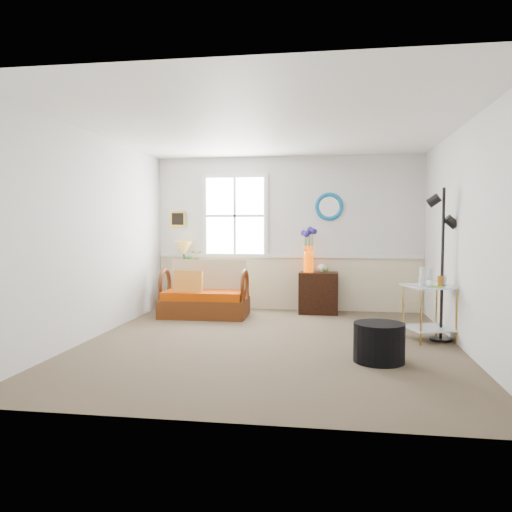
# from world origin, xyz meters

# --- Properties ---
(floor) EXTENTS (4.50, 5.00, 0.01)m
(floor) POSITION_xyz_m (0.00, 0.00, 0.00)
(floor) COLOR brown
(floor) RESTS_ON ground
(ceiling) EXTENTS (4.50, 5.00, 0.01)m
(ceiling) POSITION_xyz_m (0.00, 0.00, 2.60)
(ceiling) COLOR white
(ceiling) RESTS_ON walls
(walls) EXTENTS (4.51, 5.01, 2.60)m
(walls) POSITION_xyz_m (0.00, 0.00, 1.30)
(walls) COLOR silver
(walls) RESTS_ON floor
(wainscot) EXTENTS (4.46, 0.02, 0.90)m
(wainscot) POSITION_xyz_m (0.00, 2.48, 0.45)
(wainscot) COLOR beige
(wainscot) RESTS_ON walls
(chair_rail) EXTENTS (4.46, 0.04, 0.06)m
(chair_rail) POSITION_xyz_m (0.00, 2.47, 0.92)
(chair_rail) COLOR white
(chair_rail) RESTS_ON walls
(window) EXTENTS (1.14, 0.06, 1.44)m
(window) POSITION_xyz_m (-0.90, 2.47, 1.60)
(window) COLOR white
(window) RESTS_ON walls
(picture) EXTENTS (0.28, 0.03, 0.28)m
(picture) POSITION_xyz_m (-1.92, 2.48, 1.55)
(picture) COLOR #AD8D2F
(picture) RESTS_ON walls
(mirror) EXTENTS (0.47, 0.07, 0.47)m
(mirror) POSITION_xyz_m (0.70, 2.48, 1.75)
(mirror) COLOR #1B82BC
(mirror) RESTS_ON walls
(loveseat) EXTENTS (1.35, 0.78, 0.88)m
(loveseat) POSITION_xyz_m (-1.22, 1.63, 0.44)
(loveseat) COLOR #622F12
(loveseat) RESTS_ON floor
(throw_pillow) EXTENTS (0.45, 0.13, 0.44)m
(throw_pillow) POSITION_xyz_m (-1.45, 1.50, 0.51)
(throw_pillow) COLOR #B94911
(throw_pillow) RESTS_ON loveseat
(lamp_stand) EXTENTS (0.40, 0.40, 0.62)m
(lamp_stand) POSITION_xyz_m (-1.77, 2.30, 0.31)
(lamp_stand) COLOR black
(lamp_stand) RESTS_ON floor
(table_lamp) EXTENTS (0.30, 0.30, 0.55)m
(table_lamp) POSITION_xyz_m (-1.77, 2.34, 0.89)
(table_lamp) COLOR gold
(table_lamp) RESTS_ON lamp_stand
(potted_plant) EXTENTS (0.50, 0.51, 0.30)m
(potted_plant) POSITION_xyz_m (-1.62, 2.30, 0.77)
(potted_plant) COLOR #4F7F3D
(potted_plant) RESTS_ON lamp_stand
(cabinet) EXTENTS (0.64, 0.42, 0.67)m
(cabinet) POSITION_xyz_m (0.54, 2.18, 0.34)
(cabinet) COLOR black
(cabinet) RESTS_ON floor
(flower_vase) EXTENTS (0.25, 0.25, 0.71)m
(flower_vase) POSITION_xyz_m (0.38, 2.20, 1.03)
(flower_vase) COLOR #F04E00
(flower_vase) RESTS_ON cabinet
(side_table) EXTENTS (0.69, 0.69, 0.69)m
(side_table) POSITION_xyz_m (1.95, 0.43, 0.35)
(side_table) COLOR #AF8839
(side_table) RESTS_ON floor
(tabletop_items) EXTENTS (0.40, 0.40, 0.22)m
(tabletop_items) POSITION_xyz_m (1.98, 0.43, 0.80)
(tabletop_items) COLOR silver
(tabletop_items) RESTS_ON side_table
(floor_lamp) EXTENTS (0.35, 0.35, 1.90)m
(floor_lamp) POSITION_xyz_m (2.10, 0.46, 0.95)
(floor_lamp) COLOR black
(floor_lamp) RESTS_ON floor
(ottoman) EXTENTS (0.58, 0.58, 0.41)m
(ottoman) POSITION_xyz_m (1.24, -0.66, 0.21)
(ottoman) COLOR black
(ottoman) RESTS_ON floor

